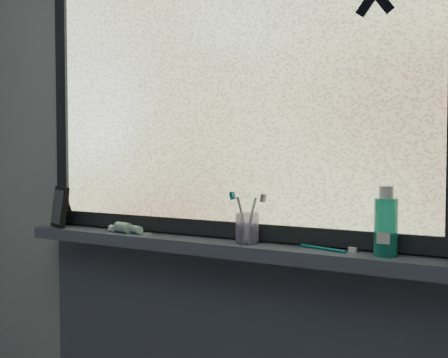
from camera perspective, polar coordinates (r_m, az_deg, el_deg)
wall_back at (r=1.58m, az=2.60°, el=1.46°), size 3.00×0.01×2.50m
windowsill at (r=1.53m, az=1.31°, el=-7.95°), size 1.62×0.14×0.04m
window_pane at (r=1.58m, az=2.24°, el=11.68°), size 1.50×0.01×1.00m
frame_bottom at (r=1.57m, az=2.14°, el=-5.87°), size 1.60×0.03×0.05m
frame_left at (r=2.04m, az=-17.87°, el=9.43°), size 0.05×0.03×1.10m
vanity_mirror at (r=1.96m, az=-18.24°, el=-3.03°), size 0.13×0.10×0.15m
toothpaste_tube at (r=1.74m, az=-10.94°, el=-5.51°), size 0.20×0.09×0.04m
toothbrush_cup at (r=1.50m, az=2.66°, el=-5.63°), size 0.08×0.08×0.09m
toothbrush_lying at (r=1.43m, az=11.19°, el=-7.70°), size 0.18×0.07×0.01m
mouthwash_bottle at (r=1.37m, az=18.02°, el=-4.59°), size 0.08×0.08×0.15m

